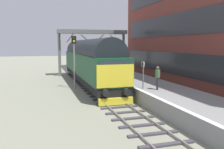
# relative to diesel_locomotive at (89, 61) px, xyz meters

# --- Properties ---
(ground_plane) EXTENTS (140.00, 140.00, 0.00)m
(ground_plane) POSITION_rel_diesel_locomotive_xyz_m (-0.00, -5.71, -2.48)
(ground_plane) COLOR gray
(ground_plane) RESTS_ON ground
(track_main) EXTENTS (2.50, 60.00, 0.15)m
(track_main) POSITION_rel_diesel_locomotive_xyz_m (-0.00, -5.71, -2.43)
(track_main) COLOR gray
(track_main) RESTS_ON ground
(station_platform) EXTENTS (4.00, 44.00, 1.01)m
(station_platform) POSITION_rel_diesel_locomotive_xyz_m (3.60, -5.71, -1.98)
(station_platform) COLOR gray
(station_platform) RESTS_ON ground
(diesel_locomotive) EXTENTS (2.74, 18.97, 4.68)m
(diesel_locomotive) POSITION_rel_diesel_locomotive_xyz_m (0.00, 0.00, 0.00)
(diesel_locomotive) COLOR black
(diesel_locomotive) RESTS_ON ground
(signal_post_near) EXTENTS (0.44, 0.22, 4.95)m
(signal_post_near) POSITION_rel_diesel_locomotive_xyz_m (-1.80, -2.04, 0.56)
(signal_post_near) COLOR gray
(signal_post_near) RESTS_ON ground
(platform_number_sign) EXTENTS (0.10, 0.44, 1.94)m
(platform_number_sign) POSITION_rel_diesel_locomotive_xyz_m (2.12, -9.06, -0.19)
(platform_number_sign) COLOR slate
(platform_number_sign) RESTS_ON station_platform
(waiting_passenger) EXTENTS (0.45, 0.48, 1.64)m
(waiting_passenger) POSITION_rel_diesel_locomotive_xyz_m (2.96, -9.68, -0.49)
(waiting_passenger) COLOR #2B2932
(waiting_passenger) RESTS_ON station_platform
(overhead_footbridge) EXTENTS (9.30, 2.00, 6.07)m
(overhead_footbridge) POSITION_rel_diesel_locomotive_xyz_m (2.05, 7.63, 2.93)
(overhead_footbridge) COLOR slate
(overhead_footbridge) RESTS_ON ground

